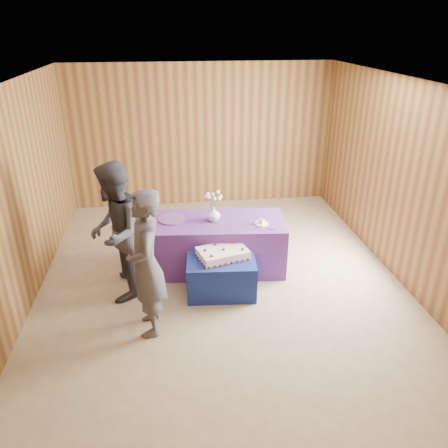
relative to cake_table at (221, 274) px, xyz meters
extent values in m
plane|color=tan|center=(0.03, 0.25, -0.25)|extent=(6.00, 6.00, 0.00)
cube|color=brown|center=(0.03, 3.25, 1.10)|extent=(5.00, 0.04, 2.70)
cube|color=brown|center=(0.03, -2.75, 1.10)|extent=(5.00, 0.04, 2.70)
cube|color=brown|center=(-2.47, 0.25, 1.10)|extent=(0.04, 6.00, 2.70)
cube|color=brown|center=(2.53, 0.25, 1.10)|extent=(0.04, 6.00, 2.70)
cube|color=white|center=(0.03, 0.25, 2.45)|extent=(5.00, 6.00, 0.04)
cube|color=navy|center=(0.00, 0.00, 0.00)|extent=(0.95, 0.77, 0.50)
cube|color=#63328A|center=(-0.01, 0.65, 0.12)|extent=(2.08, 1.08, 0.75)
cube|color=white|center=(0.03, 0.03, 0.31)|extent=(0.72, 0.57, 0.12)
sphere|color=#A70C1C|center=(-0.22, -0.26, 0.27)|extent=(0.03, 0.03, 0.03)
sphere|color=#A70C1C|center=(0.39, -0.09, 0.27)|extent=(0.03, 0.03, 0.03)
sphere|color=#A70C1C|center=(-0.33, 0.14, 0.27)|extent=(0.03, 0.03, 0.03)
sphere|color=#A70C1C|center=(0.27, 0.31, 0.27)|extent=(0.03, 0.03, 0.03)
sphere|color=#A70C1C|center=(-0.13, -0.12, 0.38)|extent=(0.04, 0.04, 0.04)
cone|color=#155C1E|center=(-0.10, -0.12, 0.37)|extent=(0.02, 0.03, 0.03)
sphere|color=#A70C1C|center=(0.16, 0.16, 0.38)|extent=(0.04, 0.04, 0.04)
cone|color=#155C1E|center=(0.19, 0.16, 0.37)|extent=(0.02, 0.03, 0.03)
sphere|color=#A70C1C|center=(0.03, 0.03, 0.38)|extent=(0.04, 0.04, 0.04)
cone|color=#155C1E|center=(0.05, 0.03, 0.37)|extent=(0.02, 0.03, 0.03)
imported|color=white|center=(-0.02, 0.66, 0.60)|extent=(0.24, 0.24, 0.20)
cylinder|color=#2F6A2A|center=(0.02, 0.66, 0.79)|extent=(0.01, 0.01, 0.17)
sphere|color=#D4C2FB|center=(0.08, 0.66, 0.87)|extent=(0.06, 0.06, 0.06)
cylinder|color=#2F6A2A|center=(0.01, 0.69, 0.79)|extent=(0.01, 0.01, 0.17)
sphere|color=white|center=(0.05, 0.73, 0.87)|extent=(0.06, 0.06, 0.06)
cylinder|color=#2F6A2A|center=(-0.02, 0.70, 0.79)|extent=(0.01, 0.01, 0.17)
sphere|color=#D4C2FB|center=(-0.02, 0.76, 0.87)|extent=(0.06, 0.06, 0.06)
cylinder|color=#2F6A2A|center=(-0.05, 0.69, 0.79)|extent=(0.01, 0.01, 0.17)
sphere|color=white|center=(-0.09, 0.73, 0.87)|extent=(0.06, 0.06, 0.06)
cylinder|color=#2F6A2A|center=(-0.06, 0.66, 0.79)|extent=(0.01, 0.01, 0.17)
sphere|color=#D4C2FB|center=(-0.12, 0.66, 0.87)|extent=(0.06, 0.06, 0.06)
cylinder|color=#2F6A2A|center=(-0.05, 0.63, 0.79)|extent=(0.01, 0.01, 0.17)
sphere|color=white|center=(-0.09, 0.59, 0.87)|extent=(0.06, 0.06, 0.06)
cylinder|color=#2F6A2A|center=(-0.02, 0.62, 0.79)|extent=(0.01, 0.01, 0.17)
sphere|color=#D4C2FB|center=(-0.02, 0.56, 0.87)|extent=(0.06, 0.06, 0.06)
cylinder|color=#2F6A2A|center=(0.01, 0.63, 0.79)|extent=(0.01, 0.01, 0.17)
sphere|color=white|center=(0.05, 0.59, 0.87)|extent=(0.06, 0.06, 0.06)
cylinder|color=#69458B|center=(-0.62, 0.76, 0.51)|extent=(0.42, 0.42, 0.02)
cylinder|color=silver|center=(0.63, 0.46, 0.51)|extent=(0.27, 0.27, 0.01)
cube|color=white|center=(0.63, 0.46, 0.54)|extent=(0.09, 0.09, 0.06)
sphere|color=#A70C1C|center=(0.63, 0.44, 0.58)|extent=(0.02, 0.02, 0.02)
cube|color=silver|center=(0.65, 0.29, 0.50)|extent=(0.25, 0.13, 0.00)
imported|color=#3C3E47|center=(-0.93, -0.70, 0.63)|extent=(0.47, 0.67, 1.76)
imported|color=#33333D|center=(-1.33, 0.10, 0.66)|extent=(0.74, 0.93, 1.83)
camera|label=1|loc=(-0.62, -5.00, 3.08)|focal=35.00mm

